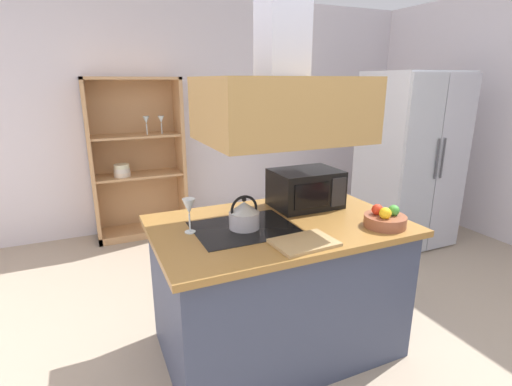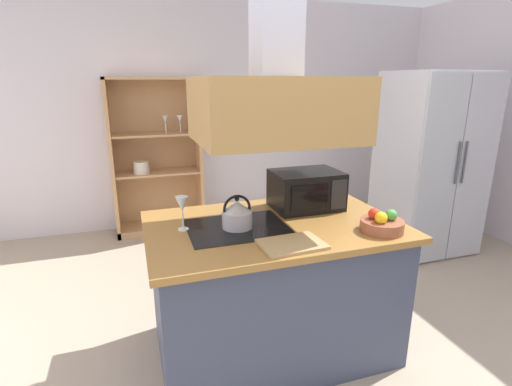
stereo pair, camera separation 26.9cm
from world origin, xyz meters
TOP-DOWN VIEW (x-y plane):
  - ground_plane at (0.00, 0.00)m, footprint 7.80×7.80m
  - wall_back at (0.00, 3.00)m, footprint 6.00×0.12m
  - kitchen_island at (-0.20, 0.30)m, footprint 1.56×1.00m
  - range_hood at (-0.20, 0.30)m, footprint 0.90×0.70m
  - refrigerator at (1.93, 1.35)m, footprint 0.90×0.78m
  - dish_cabinet at (-0.73, 2.78)m, footprint 1.02×0.40m
  - kettle at (-0.43, 0.30)m, footprint 0.18×0.18m
  - cutting_board at (-0.22, -0.05)m, footprint 0.35×0.26m
  - microwave at (0.13, 0.52)m, footprint 0.46×0.35m
  - wine_glass_on_counter at (-0.74, 0.37)m, footprint 0.08×0.08m
  - fruit_bowl at (0.36, -0.02)m, footprint 0.25×0.25m

SIDE VIEW (x-z plane):
  - ground_plane at x=0.00m, z-range 0.00..0.00m
  - kitchen_island at x=-0.20m, z-range 0.00..0.90m
  - dish_cabinet at x=-0.73m, z-range -0.10..1.69m
  - cutting_board at x=-0.22m, z-range 0.90..0.92m
  - refrigerator at x=1.93m, z-range 0.00..1.85m
  - fruit_bowl at x=0.36m, z-range 0.88..1.01m
  - kettle at x=-0.43m, z-range 0.88..1.09m
  - microwave at x=0.13m, z-range 0.90..1.16m
  - wine_glass_on_counter at x=-0.74m, z-range 0.95..1.16m
  - wall_back at x=0.00m, z-range 0.00..2.70m
  - range_hood at x=-0.20m, z-range 1.08..2.36m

